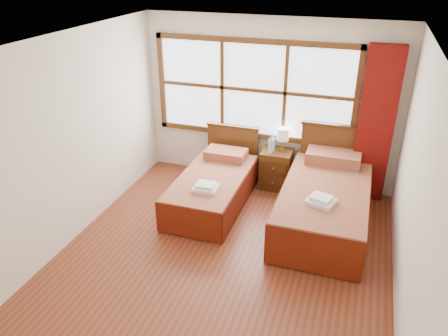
% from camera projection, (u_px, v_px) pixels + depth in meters
% --- Properties ---
extents(floor, '(4.50, 4.50, 0.00)m').
position_uv_depth(floor, '(223.00, 257.00, 5.43)').
color(floor, brown).
rests_on(floor, ground).
extents(ceiling, '(4.50, 4.50, 0.00)m').
position_uv_depth(ceiling, '(223.00, 44.00, 4.27)').
color(ceiling, white).
rests_on(ceiling, wall_back).
extents(wall_back, '(4.00, 0.00, 4.00)m').
position_uv_depth(wall_back, '(269.00, 103.00, 6.76)').
color(wall_back, silver).
rests_on(wall_back, floor).
extents(wall_left, '(0.00, 4.50, 4.50)m').
position_uv_depth(wall_left, '(71.00, 141.00, 5.42)').
color(wall_left, silver).
rests_on(wall_left, floor).
extents(wall_right, '(0.00, 4.50, 4.50)m').
position_uv_depth(wall_right, '(416.00, 191.00, 4.28)').
color(wall_right, silver).
rests_on(wall_right, floor).
extents(window, '(3.16, 0.06, 1.56)m').
position_uv_depth(window, '(253.00, 90.00, 6.71)').
color(window, white).
rests_on(window, wall_back).
extents(curtain, '(0.50, 0.16, 2.30)m').
position_uv_depth(curtain, '(376.00, 126.00, 6.25)').
color(curtain, maroon).
rests_on(curtain, wall_back).
extents(bed_left, '(0.94, 1.96, 0.91)m').
position_uv_depth(bed_left, '(214.00, 187.00, 6.48)').
color(bed_left, '#41250D').
rests_on(bed_left, floor).
extents(bed_right, '(1.14, 2.22, 1.12)m').
position_uv_depth(bed_right, '(325.00, 201.00, 5.99)').
color(bed_right, '#41250D').
rests_on(bed_right, floor).
extents(nightstand, '(0.47, 0.46, 0.62)m').
position_uv_depth(nightstand, '(276.00, 169.00, 6.92)').
color(nightstand, '#522E12').
rests_on(nightstand, floor).
extents(towels_left, '(0.33, 0.30, 0.10)m').
position_uv_depth(towels_left, '(206.00, 187.00, 5.95)').
color(towels_left, white).
rests_on(towels_left, bed_left).
extents(towels_right, '(0.39, 0.37, 0.10)m').
position_uv_depth(towels_right, '(321.00, 200.00, 5.42)').
color(towels_right, white).
rests_on(towels_right, bed_right).
extents(lamp, '(0.19, 0.19, 0.36)m').
position_uv_depth(lamp, '(283.00, 135.00, 6.70)').
color(lamp, gold).
rests_on(lamp, nightstand).
extents(bottle_near, '(0.07, 0.07, 0.26)m').
position_uv_depth(bottle_near, '(271.00, 146.00, 6.67)').
color(bottle_near, silver).
rests_on(bottle_near, nightstand).
extents(bottle_far, '(0.07, 0.07, 0.25)m').
position_uv_depth(bottle_far, '(273.00, 144.00, 6.76)').
color(bottle_far, silver).
rests_on(bottle_far, nightstand).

